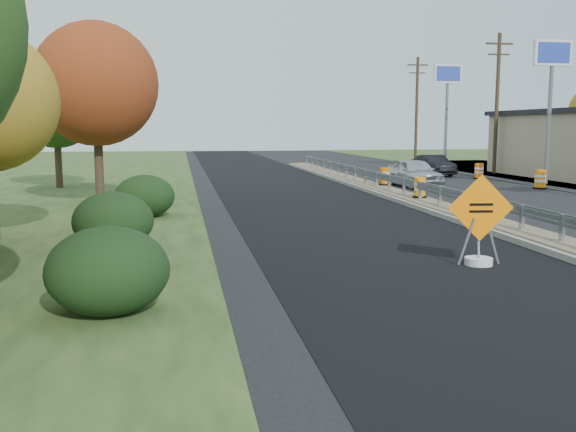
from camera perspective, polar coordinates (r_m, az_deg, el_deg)
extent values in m
plane|color=black|center=(19.86, 20.00, -1.75)|extent=(140.00, 140.00, 0.00)
cube|color=black|center=(27.71, 1.63, 1.35)|extent=(7.20, 120.00, 0.01)
cube|color=gray|center=(27.02, 11.66, 1.20)|extent=(1.60, 55.00, 0.18)
cube|color=brown|center=(27.00, 11.67, 1.44)|extent=(1.25, 55.00, 0.05)
cube|color=silver|center=(18.08, 23.20, -0.96)|extent=(0.10, 0.15, 0.70)
cube|color=silver|center=(19.77, 20.08, -0.10)|extent=(0.10, 0.15, 0.70)
cube|color=silver|center=(21.52, 17.46, 0.63)|extent=(0.10, 0.15, 0.70)
cube|color=silver|center=(23.30, 15.24, 1.25)|extent=(0.10, 0.15, 0.70)
cube|color=silver|center=(25.12, 13.34, 1.78)|extent=(0.10, 0.15, 0.70)
cube|color=silver|center=(26.97, 11.69, 2.23)|extent=(0.10, 0.15, 0.70)
cube|color=silver|center=(28.83, 10.25, 2.63)|extent=(0.10, 0.15, 0.70)
cube|color=silver|center=(30.71, 8.99, 2.97)|extent=(0.10, 0.15, 0.70)
cube|color=silver|center=(32.61, 7.88, 3.28)|extent=(0.10, 0.15, 0.70)
cube|color=silver|center=(34.51, 6.89, 3.55)|extent=(0.10, 0.15, 0.70)
cube|color=silver|center=(36.43, 6.00, 3.79)|extent=(0.10, 0.15, 0.70)
cube|color=silver|center=(38.36, 5.20, 4.00)|extent=(0.10, 0.15, 0.70)
cube|color=silver|center=(40.29, 4.47, 4.20)|extent=(0.10, 0.15, 0.70)
cube|color=silver|center=(42.23, 3.81, 4.37)|extent=(0.10, 0.15, 0.70)
cube|color=silver|center=(44.17, 3.21, 4.53)|extent=(0.10, 0.15, 0.70)
cube|color=silver|center=(46.12, 2.66, 4.68)|extent=(0.10, 0.15, 0.70)
cube|color=silver|center=(48.08, 2.16, 4.81)|extent=(0.10, 0.15, 0.70)
cube|color=silver|center=(50.03, 1.69, 4.93)|extent=(0.10, 0.15, 0.70)
cube|color=silver|center=(27.88, 10.96, 2.85)|extent=(0.04, 46.00, 0.34)
cube|color=silver|center=(27.88, 10.95, 2.68)|extent=(0.06, 46.00, 0.03)
cube|color=silver|center=(27.87, 10.96, 3.01)|extent=(0.06, 46.00, 0.03)
cube|color=black|center=(42.98, 21.01, 5.29)|extent=(0.08, 7.20, 2.20)
cylinder|color=slate|center=(38.73, 22.17, 7.67)|extent=(0.22, 0.22, 6.80)
cube|color=white|center=(38.93, 22.47, 13.26)|extent=(2.20, 0.25, 1.40)
cube|color=#263FB2|center=(38.93, 22.47, 13.26)|extent=(1.90, 0.30, 1.10)
cylinder|color=slate|center=(51.18, 13.87, 7.93)|extent=(0.22, 0.22, 6.80)
cube|color=white|center=(51.34, 14.02, 12.18)|extent=(2.20, 0.25, 1.40)
cube|color=#263FB2|center=(51.34, 14.02, 12.18)|extent=(1.90, 0.30, 1.10)
cylinder|color=#473523|center=(46.21, 18.07, 9.42)|extent=(0.26, 0.26, 9.40)
cube|color=#473523|center=(46.52, 18.29, 14.34)|extent=(1.90, 0.12, 0.12)
cube|color=#473523|center=(46.44, 18.25, 13.49)|extent=(1.50, 0.10, 0.10)
cylinder|color=#473523|center=(59.92, 11.36, 9.21)|extent=(0.26, 0.26, 9.40)
cube|color=#473523|center=(60.16, 11.46, 13.02)|extent=(1.90, 0.12, 0.12)
cube|color=#473523|center=(60.10, 11.44, 12.36)|extent=(1.50, 0.10, 0.10)
ellipsoid|color=black|center=(11.34, -15.72, -4.65)|extent=(2.09, 2.09, 1.52)
ellipsoid|color=black|center=(17.27, -15.28, -0.39)|extent=(2.09, 2.09, 1.52)
ellipsoid|color=black|center=(23.17, -12.61, 1.75)|extent=(2.09, 2.09, 1.52)
cylinder|color=#473523|center=(27.24, -16.45, 4.39)|extent=(0.36, 0.36, 3.30)
sphere|color=#993F1A|center=(27.26, -16.72, 11.17)|extent=(4.95, 4.95, 4.95)
cylinder|color=#473523|center=(35.60, -19.73, 4.64)|extent=(0.36, 0.36, 2.86)
sphere|color=#244617|center=(35.58, -19.94, 9.14)|extent=(4.29, 4.29, 4.29)
cylinder|color=white|center=(15.47, 16.58, -3.90)|extent=(0.64, 0.64, 0.18)
cube|color=slate|center=(15.24, 15.57, -2.21)|extent=(0.38, 0.09, 1.10)
cube|color=slate|center=(15.52, 17.70, -2.11)|extent=(0.38, 0.09, 1.10)
cube|color=slate|center=(15.43, 16.56, -2.12)|extent=(0.08, 0.28, 1.12)
cube|color=orange|center=(15.27, 16.76, 0.70)|extent=(1.52, 0.20, 1.53)
cube|color=black|center=(15.24, 16.82, 0.99)|extent=(0.54, 0.07, 0.06)
cube|color=black|center=(15.25, 16.79, 0.39)|extent=(0.54, 0.07, 0.06)
cylinder|color=black|center=(27.53, 11.62, 1.70)|extent=(0.59, 0.59, 0.08)
cylinder|color=orange|center=(27.49, 11.65, 2.55)|extent=(0.47, 0.47, 0.82)
cylinder|color=white|center=(27.47, 11.65, 2.83)|extent=(0.48, 0.48, 0.11)
cylinder|color=white|center=(27.49, 11.64, 2.38)|extent=(0.48, 0.48, 0.11)
cylinder|color=black|center=(33.14, 8.59, 2.80)|extent=(0.60, 0.60, 0.08)
cylinder|color=orange|center=(33.11, 8.61, 3.53)|extent=(0.48, 0.48, 0.84)
cylinder|color=white|center=(33.10, 8.61, 3.77)|extent=(0.50, 0.50, 0.11)
cylinder|color=white|center=(33.11, 8.60, 3.39)|extent=(0.50, 0.50, 0.11)
cylinder|color=black|center=(35.64, 21.48, 2.33)|extent=(0.68, 0.68, 0.09)
cylinder|color=orange|center=(35.60, 21.51, 3.09)|extent=(0.54, 0.54, 0.95)
cylinder|color=white|center=(35.59, 21.53, 3.34)|extent=(0.56, 0.56, 0.12)
cylinder|color=white|center=(35.60, 21.51, 2.94)|extent=(0.56, 0.56, 0.12)
cylinder|color=black|center=(41.30, 16.58, 3.24)|extent=(0.66, 0.66, 0.09)
cylinder|color=orange|center=(41.27, 16.61, 3.87)|extent=(0.52, 0.52, 0.92)
cylinder|color=white|center=(41.26, 16.62, 4.08)|extent=(0.54, 0.54, 0.12)
cylinder|color=white|center=(41.27, 16.60, 3.75)|extent=(0.54, 0.54, 0.12)
imported|color=silver|center=(34.90, 11.19, 3.80)|extent=(2.05, 4.55, 1.52)
imported|color=black|center=(43.63, 12.80, 4.43)|extent=(1.71, 4.20, 1.36)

